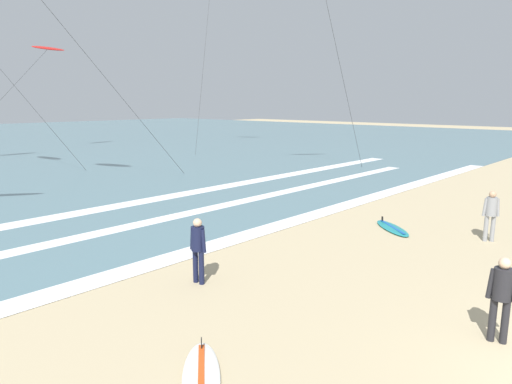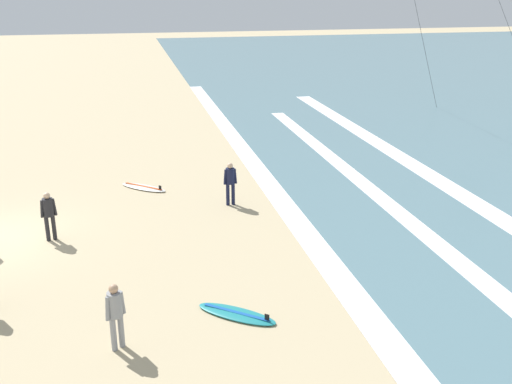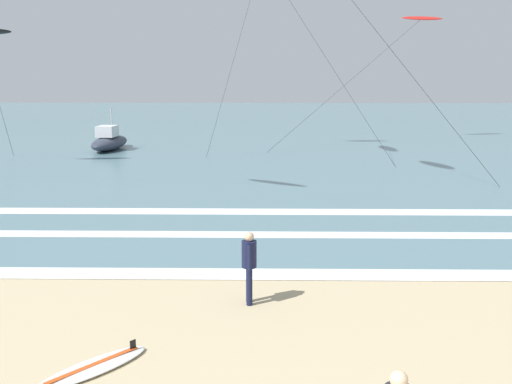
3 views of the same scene
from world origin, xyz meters
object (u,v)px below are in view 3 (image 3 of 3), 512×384
(surfboard_foreground_flat, at_px, (93,367))
(offshore_boat, at_px, (109,141))
(kite_red_distant_high, at_px, (421,19))
(surfer_mid_group, at_px, (249,261))

(surfboard_foreground_flat, xyz_separation_m, offshore_boat, (-7.32, 29.84, 0.51))
(kite_red_distant_high, distance_m, offshore_boat, 24.04)
(surfer_mid_group, xyz_separation_m, offshore_boat, (-9.85, 26.80, -0.40))
(surfboard_foreground_flat, height_order, offshore_boat, offshore_boat)
(surfboard_foreground_flat, height_order, kite_red_distant_high, kite_red_distant_high)
(surfer_mid_group, xyz_separation_m, surfboard_foreground_flat, (-2.54, -3.04, -0.91))
(surfer_mid_group, xyz_separation_m, kite_red_distant_high, (11.67, 33.62, 7.85))
(surfer_mid_group, bearing_deg, surfboard_foreground_flat, -129.83)
(surfer_mid_group, distance_m, offshore_boat, 28.56)
(offshore_boat, bearing_deg, surfer_mid_group, -69.82)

